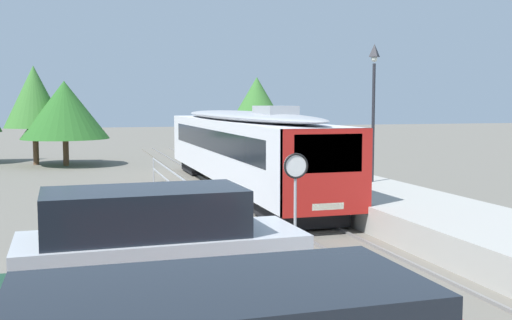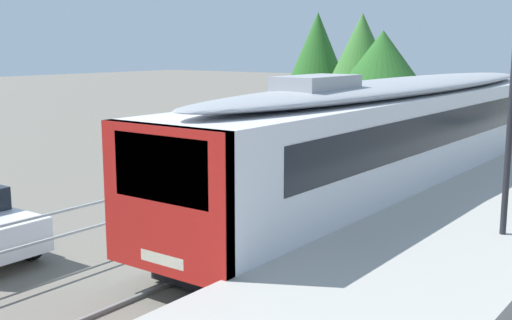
% 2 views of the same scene
% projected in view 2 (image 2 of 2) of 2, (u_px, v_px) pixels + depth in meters
% --- Properties ---
extents(ground_plane, '(160.00, 160.00, 0.00)m').
position_uv_depth(ground_plane, '(249.00, 211.00, 17.76)').
color(ground_plane, '#6B665B').
extents(track_rails, '(3.20, 60.00, 0.14)m').
position_uv_depth(track_rails, '(345.00, 228.00, 15.99)').
color(track_rails, '#6B665B').
rests_on(track_rails, ground).
extents(commuter_train, '(2.82, 19.73, 3.74)m').
position_uv_depth(commuter_train, '(404.00, 130.00, 18.29)').
color(commuter_train, silver).
rests_on(commuter_train, track_rails).
extents(station_platform, '(3.90, 60.00, 0.90)m').
position_uv_depth(station_platform, '(476.00, 234.00, 14.01)').
color(station_platform, '#A8A59E').
rests_on(station_platform, ground).
extents(tree_behind_carpark, '(5.51, 5.51, 5.38)m').
position_uv_depth(tree_behind_carpark, '(382.00, 65.00, 33.97)').
color(tree_behind_carpark, brown).
rests_on(tree_behind_carpark, ground).
extents(tree_behind_station_far, '(3.85, 3.85, 6.64)m').
position_uv_depth(tree_behind_station_far, '(318.00, 50.00, 39.92)').
color(tree_behind_station_far, brown).
rests_on(tree_behind_station_far, ground).
extents(tree_distant_centre, '(3.84, 3.84, 6.38)m').
position_uv_depth(tree_distant_centre, '(362.00, 49.00, 35.90)').
color(tree_distant_centre, brown).
rests_on(tree_distant_centre, ground).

